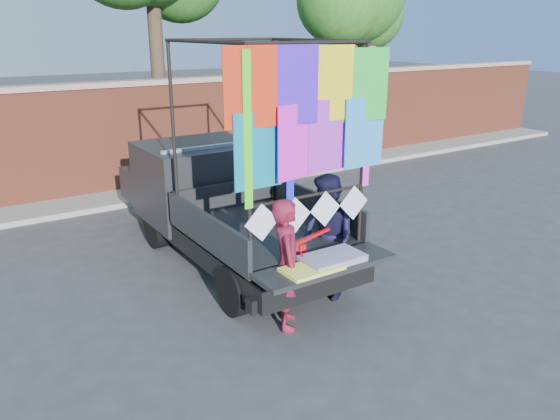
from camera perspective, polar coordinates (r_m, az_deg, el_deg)
ground at (r=8.04m, az=3.44°, el=-9.36°), size 90.00×90.00×0.00m
brick_wall at (r=13.61m, az=-14.35°, el=7.61°), size 30.00×0.45×2.61m
curb at (r=13.25m, az=-12.91°, el=1.80°), size 30.00×1.20×0.12m
pickup_truck at (r=9.56m, az=-6.94°, el=1.05°), size 2.28×5.74×3.61m
woman at (r=7.03m, az=0.76°, el=-5.67°), size 0.67×0.76×1.75m
man at (r=7.82m, az=4.95°, el=-2.86°), size 0.69×0.89×1.82m
streamer_bundle at (r=7.36m, az=2.38°, el=-4.49°), size 0.90×0.32×0.64m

